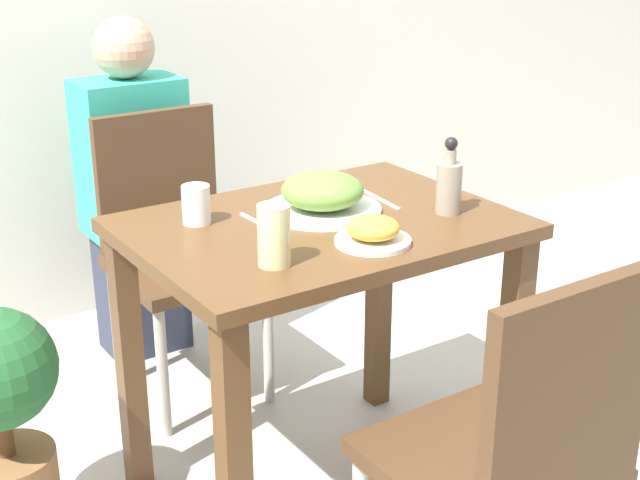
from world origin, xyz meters
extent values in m
cube|color=brown|center=(0.00, 0.00, 0.76)|extent=(0.91, 0.67, 0.04)
cube|color=brown|center=(-0.41, -0.28, 0.37)|extent=(0.06, 0.06, 0.74)
cube|color=brown|center=(0.41, -0.28, 0.37)|extent=(0.06, 0.06, 0.74)
cube|color=brown|center=(-0.41, 0.28, 0.37)|extent=(0.06, 0.06, 0.74)
cube|color=brown|center=(0.41, 0.28, 0.37)|extent=(0.06, 0.06, 0.74)
cube|color=#4C331E|center=(-0.01, -0.61, 0.44)|extent=(0.42, 0.42, 0.04)
cube|color=#4C331E|center=(-0.01, -0.81, 0.68)|extent=(0.40, 0.04, 0.44)
cube|color=#4C331E|center=(-0.06, 0.65, 0.44)|extent=(0.42, 0.42, 0.04)
cube|color=#4C331E|center=(-0.06, 0.85, 0.68)|extent=(0.40, 0.04, 0.44)
cylinder|color=#B7B2A8|center=(-0.24, 0.47, 0.21)|extent=(0.03, 0.03, 0.42)
cylinder|color=#B7B2A8|center=(0.12, 0.47, 0.21)|extent=(0.03, 0.03, 0.42)
cylinder|color=#B7B2A8|center=(-0.24, 0.83, 0.21)|extent=(0.03, 0.03, 0.42)
cylinder|color=#B7B2A8|center=(0.12, 0.83, 0.21)|extent=(0.03, 0.03, 0.42)
cylinder|color=white|center=(0.04, 0.05, 0.78)|extent=(0.30, 0.30, 0.01)
ellipsoid|color=olive|center=(0.04, 0.05, 0.83)|extent=(0.21, 0.21, 0.09)
cylinder|color=white|center=(0.01, -0.20, 0.78)|extent=(0.18, 0.18, 0.01)
ellipsoid|color=gold|center=(0.01, -0.20, 0.82)|extent=(0.12, 0.12, 0.05)
cylinder|color=white|center=(-0.26, 0.15, 0.83)|extent=(0.07, 0.07, 0.09)
cylinder|color=beige|center=(-0.24, -0.18, 0.85)|extent=(0.07, 0.07, 0.13)
cylinder|color=gray|center=(0.30, -0.13, 0.84)|extent=(0.06, 0.06, 0.13)
cylinder|color=gray|center=(0.30, -0.13, 0.92)|extent=(0.03, 0.03, 0.04)
sphere|color=black|center=(0.30, -0.13, 0.96)|extent=(0.03, 0.03, 0.03)
cube|color=silver|center=(-0.14, 0.05, 0.78)|extent=(0.01, 0.19, 0.00)
cube|color=silver|center=(0.22, 0.05, 0.78)|extent=(0.03, 0.19, 0.00)
cylinder|color=brown|center=(-0.75, 0.24, 0.30)|extent=(0.04, 0.04, 0.09)
cube|color=#2D3347|center=(-0.06, 1.05, 0.23)|extent=(0.28, 0.20, 0.45)
cube|color=#33B299|center=(-0.06, 1.05, 0.71)|extent=(0.34, 0.22, 0.52)
sphere|color=tan|center=(-0.06, 1.05, 1.07)|extent=(0.20, 0.20, 0.20)
camera|label=1|loc=(-1.13, -1.70, 1.50)|focal=50.00mm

